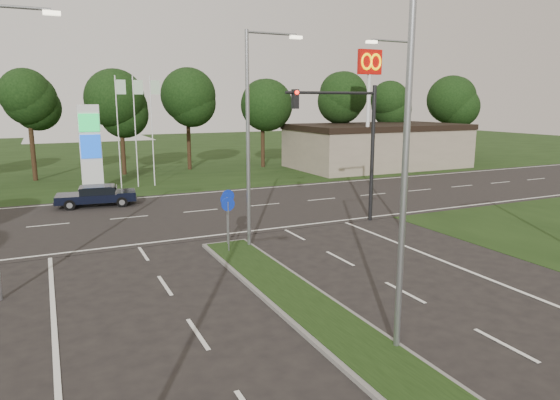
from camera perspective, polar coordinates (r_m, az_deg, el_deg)
name	(u,v)px	position (r m, az deg, el deg)	size (l,w,h in m)	color
verge_far	(113,158)	(58.99, -18.53, 4.57)	(160.00, 50.00, 0.02)	black
cross_road	(184,213)	(28.77, -10.95, -1.44)	(160.00, 12.00, 0.02)	black
median_kerb	(426,398)	(11.69, 16.32, -20.85)	(2.00, 26.00, 0.12)	slate
commercial_building	(377,146)	(48.89, 11.05, 6.05)	(16.00, 9.00, 4.00)	gray
streetlight_median_near	(413,149)	(12.17, 14.93, 5.64)	(2.53, 0.22, 9.00)	gray
streetlight_median_far	(252,129)	(20.82, -3.18, 8.13)	(2.53, 0.22, 9.00)	gray
streetlight_right_far	(403,125)	(24.83, 13.92, 8.31)	(2.53, 0.22, 9.00)	gray
traffic_signal	(352,133)	(25.51, 8.19, 7.63)	(5.10, 0.42, 7.00)	black
median_signs	(228,209)	(21.29, -5.99, -0.99)	(1.16, 1.76, 2.38)	gray
gas_pylon	(94,146)	(36.56, -20.52, 5.78)	(5.80, 1.26, 8.00)	silver
mcdonalds_sign	(369,80)	(43.14, 10.18, 13.39)	(2.20, 0.47, 10.40)	silver
treeline_far	(133,94)	(43.75, -16.49, 11.57)	(6.00, 6.00, 9.90)	black
navy_sedan	(97,195)	(31.85, -20.22, 0.50)	(4.69, 2.38, 1.24)	black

